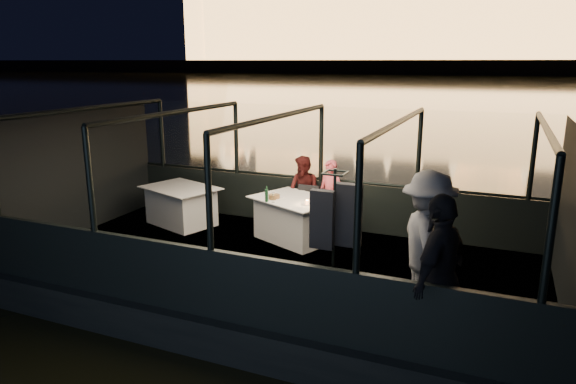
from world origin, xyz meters
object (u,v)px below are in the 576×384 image
at_px(passenger_stripe, 427,250).
at_px(dining_table_aft, 181,205).
at_px(person_man_maroon, 304,190).
at_px(chair_port_left, 305,209).
at_px(person_woman_coral, 330,192).
at_px(passenger_dark, 439,280).
at_px(wine_bottle, 267,193).
at_px(coat_stand, 333,246).
at_px(dining_table_central, 295,219).
at_px(chair_port_right, 326,212).

bearing_deg(passenger_stripe, dining_table_aft, 44.02).
xyz_separation_m(person_man_maroon, passenger_stripe, (2.64, -2.63, 0.10)).
height_order(chair_port_left, person_man_maroon, person_man_maroon).
relative_size(person_woman_coral, passenger_dark, 0.75).
height_order(passenger_stripe, wine_bottle, passenger_stripe).
bearing_deg(passenger_stripe, chair_port_left, 22.00).
xyz_separation_m(dining_table_aft, coat_stand, (3.85, -2.35, 0.51)).
bearing_deg(dining_table_aft, chair_port_left, 10.59).
xyz_separation_m(dining_table_central, person_woman_coral, (0.41, 0.72, 0.36)).
relative_size(coat_stand, passenger_dark, 1.03).
distance_m(dining_table_central, passenger_stripe, 3.20).
height_order(dining_table_aft, person_woman_coral, person_woman_coral).
height_order(dining_table_aft, chair_port_right, chair_port_right).
distance_m(chair_port_right, passenger_dark, 4.02).
bearing_deg(chair_port_left, dining_table_central, -92.81).
bearing_deg(chair_port_right, dining_table_central, -129.02).
height_order(chair_port_left, person_woman_coral, person_woman_coral).
xyz_separation_m(dining_table_aft, person_man_maroon, (2.28, 0.72, 0.36)).
bearing_deg(dining_table_central, chair_port_left, 87.44).
height_order(dining_table_aft, wine_bottle, wine_bottle).
xyz_separation_m(dining_table_central, wine_bottle, (-0.37, -0.37, 0.53)).
xyz_separation_m(passenger_dark, wine_bottle, (-3.15, 2.42, 0.06)).
distance_m(dining_table_central, dining_table_aft, 2.39).
distance_m(dining_table_aft, passenger_dark, 5.89).
bearing_deg(wine_bottle, person_man_maroon, 76.63).
distance_m(chair_port_left, coat_stand, 3.19).
bearing_deg(dining_table_aft, person_man_maroon, 17.55).
bearing_deg(dining_table_central, person_woman_coral, 60.05).
height_order(chair_port_left, coat_stand, coat_stand).
distance_m(dining_table_central, chair_port_right, 0.63).
bearing_deg(person_man_maroon, chair_port_right, -5.57).
bearing_deg(dining_table_aft, chair_port_right, 9.05).
bearing_deg(person_woman_coral, dining_table_central, -107.69).
distance_m(coat_stand, passenger_dark, 1.38).
distance_m(dining_table_aft, coat_stand, 4.54).
distance_m(person_woman_coral, passenger_stripe, 3.37).
height_order(dining_table_central, passenger_stripe, passenger_stripe).
xyz_separation_m(coat_stand, wine_bottle, (-1.84, 1.98, 0.02)).
xyz_separation_m(dining_table_aft, chair_port_left, (2.41, 0.45, 0.06)).
xyz_separation_m(chair_port_right, person_woman_coral, (-0.02, 0.27, 0.30)).
bearing_deg(passenger_dark, person_man_maroon, -123.52).
relative_size(person_man_maroon, wine_bottle, 5.10).
xyz_separation_m(dining_table_central, chair_port_right, (0.44, 0.45, 0.06)).
relative_size(dining_table_aft, person_man_maroon, 1.02).
bearing_deg(dining_table_aft, coat_stand, -31.43).
height_order(person_man_maroon, passenger_dark, passenger_dark).
relative_size(dining_table_central, chair_port_right, 1.78).
bearing_deg(person_woman_coral, chair_port_left, -133.37).
xyz_separation_m(dining_table_aft, person_woman_coral, (2.80, 0.72, 0.36)).
bearing_deg(dining_table_central, passenger_dark, -45.15).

